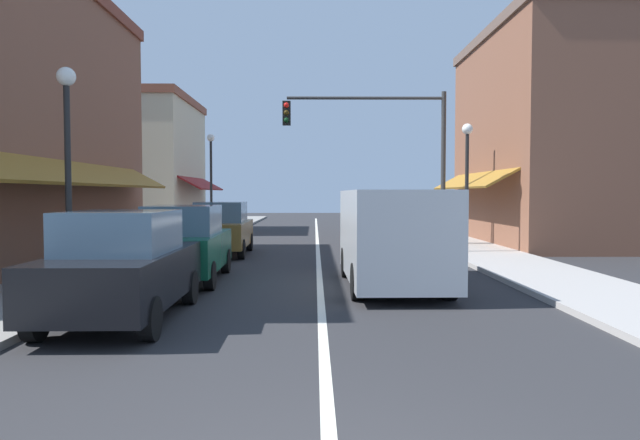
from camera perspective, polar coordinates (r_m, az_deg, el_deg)
ground_plane at (r=21.67m, az=-0.23°, el=-2.81°), size 80.00×80.00×0.00m
sidewalk_left at (r=22.33m, az=-14.50°, el=-2.58°), size 2.60×56.00×0.12m
sidewalk_right at (r=22.39m, az=14.01°, el=-2.56°), size 2.60×56.00×0.12m
lane_center_stripe at (r=21.67m, az=-0.23°, el=-2.80°), size 0.14×52.00×0.01m
storefront_right_block at (r=25.63m, az=22.09°, el=7.54°), size 7.03×10.20×8.67m
storefront_far_left at (r=32.92m, az=-16.78°, el=5.22°), size 6.29×8.20×7.21m
parked_car_nearest_left at (r=9.85m, az=-18.84°, el=-4.34°), size 1.82×4.12×1.77m
parked_car_second_left at (r=13.89m, az=-13.22°, el=-2.28°), size 1.88×4.15×1.77m
parked_car_third_left at (r=19.59m, az=-9.63°, el=-0.84°), size 1.85×4.13×1.77m
van_in_lane at (r=12.76m, az=7.06°, el=-1.45°), size 2.05×5.20×2.12m
traffic_signal_mast_arm at (r=22.33m, az=6.66°, el=7.89°), size 6.21×0.50×5.92m
street_lamp_left_near at (r=12.25m, az=-23.59°, el=7.05°), size 0.36×0.36×4.47m
street_lamp_right_mid at (r=19.94m, az=14.26°, el=5.22°), size 0.36×0.36×4.37m
street_lamp_left_far at (r=28.50m, az=-10.67°, el=5.08°), size 0.36×0.36×4.91m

